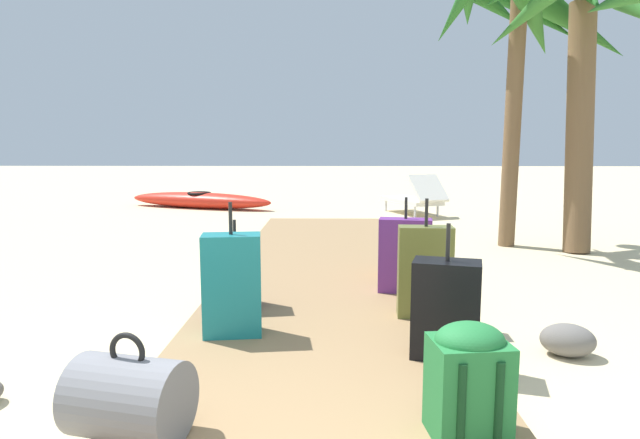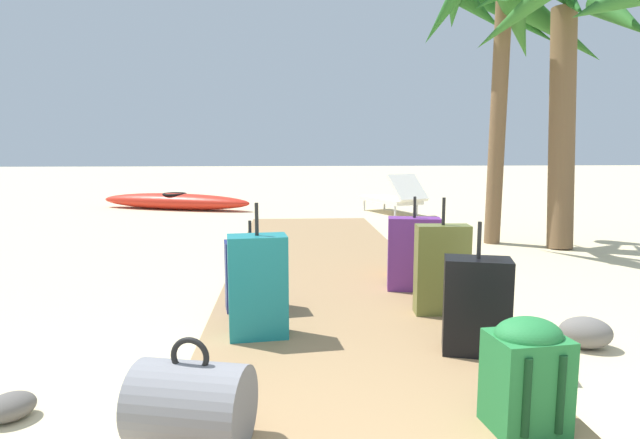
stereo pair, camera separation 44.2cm
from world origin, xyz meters
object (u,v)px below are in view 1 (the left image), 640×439
object	(u,v)px
backpack_green	(469,377)
suitcase_purple	(405,255)
suitcase_navy	(235,273)
lounge_chair	(415,198)
palm_tree_far_right	(581,44)
duffel_bag_grey	(130,398)
suitcase_teal	(232,285)
kayak	(199,200)
suitcase_black	(446,309)
backpack_orange	(406,247)
suitcase_olive	(425,272)
palm_tree_near_right	(519,7)

from	to	relation	value
backpack_green	suitcase_purple	size ratio (longest dim) A/B	0.62
suitcase_navy	lounge_chair	bearing A→B (deg)	69.14
backpack_green	palm_tree_far_right	world-z (taller)	palm_tree_far_right
duffel_bag_grey	suitcase_purple	bearing A→B (deg)	57.39
suitcase_teal	kayak	xyz separation A→B (m)	(-2.11, 7.75, -0.25)
suitcase_black	duffel_bag_grey	distance (m)	1.76
backpack_orange	palm_tree_far_right	size ratio (longest dim) A/B	0.16
suitcase_purple	suitcase_olive	xyz separation A→B (m)	(0.05, -0.66, 0.02)
suitcase_black	suitcase_olive	xyz separation A→B (m)	(0.01, 0.75, 0.04)
suitcase_black	lounge_chair	distance (m)	7.14
duffel_bag_grey	backpack_orange	bearing A→B (deg)	61.15
duffel_bag_grey	suitcase_olive	bearing A→B (deg)	47.20
suitcase_teal	kayak	bearing A→B (deg)	105.26
suitcase_teal	suitcase_black	distance (m)	1.35
palm_tree_near_right	suitcase_black	bearing A→B (deg)	-112.90
backpack_green	palm_tree_near_right	distance (m)	5.73
suitcase_purple	palm_tree_near_right	xyz separation A→B (m)	(1.69, 2.51, 2.61)
suitcase_black	suitcase_olive	bearing A→B (deg)	89.23
backpack_green	kayak	size ratio (longest dim) A/B	0.15
backpack_green	suitcase_teal	xyz separation A→B (m)	(-1.21, 1.21, 0.07)
duffel_bag_grey	suitcase_olive	distance (m)	2.24
duffel_bag_grey	palm_tree_near_right	world-z (taller)	palm_tree_near_right
backpack_orange	palm_tree_far_right	xyz separation A→B (m)	(2.29, 1.72, 2.14)
suitcase_black	duffel_bag_grey	bearing A→B (deg)	-149.33
suitcase_teal	duffel_bag_grey	world-z (taller)	suitcase_teal
duffel_bag_grey	palm_tree_far_right	distance (m)	6.35
suitcase_navy	lounge_chair	distance (m)	6.56
backpack_orange	palm_tree_near_right	size ratio (longest dim) A/B	0.15
suitcase_olive	lounge_chair	world-z (taller)	suitcase_olive
backpack_orange	suitcase_navy	xyz separation A→B (m)	(-1.43, -0.97, -0.02)
duffel_bag_grey	suitcase_olive	world-z (taller)	suitcase_olive
backpack_green	suitcase_purple	bearing A→B (deg)	88.76
palm_tree_far_right	suitcase_olive	bearing A→B (deg)	-128.68
palm_tree_far_right	suitcase_black	bearing A→B (deg)	-122.59
suitcase_olive	lounge_chair	xyz separation A→B (m)	(0.94, 6.33, -0.08)
backpack_orange	lounge_chair	distance (m)	5.24
duffel_bag_grey	lounge_chair	bearing A→B (deg)	72.88
lounge_chair	suitcase_teal	bearing A→B (deg)	-108.49
suitcase_olive	kayak	bearing A→B (deg)	114.99
suitcase_purple	kayak	xyz separation A→B (m)	(-3.38, 6.70, -0.22)
palm_tree_near_right	kayak	world-z (taller)	palm_tree_near_right
palm_tree_far_right	kayak	xyz separation A→B (m)	(-5.74, 4.46, -2.34)
suitcase_navy	kayak	world-z (taller)	suitcase_navy
backpack_green	suitcase_olive	bearing A→B (deg)	86.46
suitcase_purple	palm_tree_far_right	world-z (taller)	palm_tree_far_right
suitcase_navy	suitcase_black	xyz separation A→B (m)	(1.39, -0.95, 0.03)
backpack_orange	palm_tree_near_right	xyz separation A→B (m)	(1.61, 1.99, 2.63)
backpack_green	suitcase_teal	size ratio (longest dim) A/B	0.57
duffel_bag_grey	kayak	bearing A→B (deg)	101.97
suitcase_navy	backpack_orange	bearing A→B (deg)	34.08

